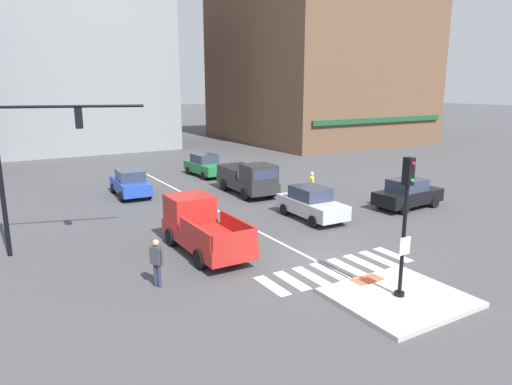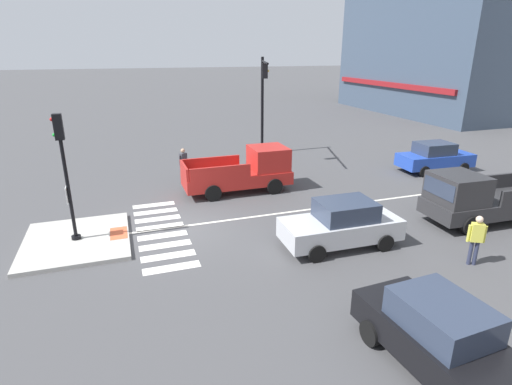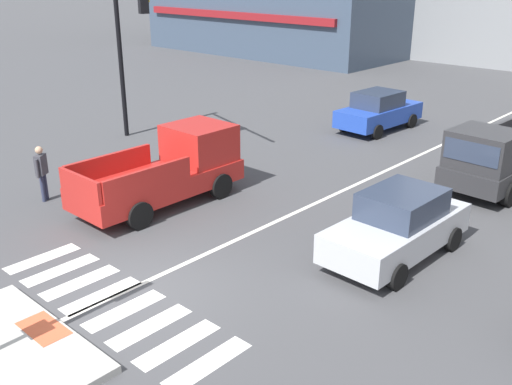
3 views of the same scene
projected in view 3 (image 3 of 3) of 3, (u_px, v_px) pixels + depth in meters
ground_plane at (136, 292)px, 12.39m from camera, size 300.00×300.00×0.00m
tactile_pad_front at (44, 328)px, 10.89m from camera, size 1.10×0.60×0.01m
crosswalk_stripe_a at (43, 258)px, 13.81m from camera, size 0.44×1.80×0.01m
crosswalk_stripe_b at (61, 270)px, 13.29m from camera, size 0.44×1.80×0.01m
crosswalk_stripe_c at (80, 282)px, 12.77m from camera, size 0.44×1.80×0.01m
crosswalk_stripe_d at (101, 296)px, 12.25m from camera, size 0.44×1.80×0.01m
crosswalk_stripe_e at (125, 310)px, 11.73m from camera, size 0.44×1.80×0.01m
crosswalk_stripe_f at (150, 326)px, 11.21m from camera, size 0.44×1.80×0.01m
crosswalk_stripe_g at (178, 344)px, 10.68m from camera, size 0.44×1.80×0.01m
crosswalk_stripe_h at (208, 363)px, 10.16m from camera, size 0.44×1.80×0.01m
lane_centre_line at (378, 174)px, 19.35m from camera, size 0.14×28.00×0.01m
traffic_light_mast at (128, 36)px, 21.41m from camera, size 5.36×1.75×6.09m
car_blue_westbound_distant at (379, 111)px, 24.36m from camera, size 2.01×4.19×1.64m
car_silver_eastbound_mid at (398, 225)px, 13.64m from camera, size 1.92×4.14×1.64m
pickup_truck_red_westbound_near at (171, 169)px, 16.90m from camera, size 2.07×5.10×2.08m
pickup_truck_charcoal_eastbound_far at (498, 159)px, 17.80m from camera, size 2.23×5.18×2.08m
pedestrian_at_curb_left at (42, 169)px, 16.88m from camera, size 0.38×0.47×1.67m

